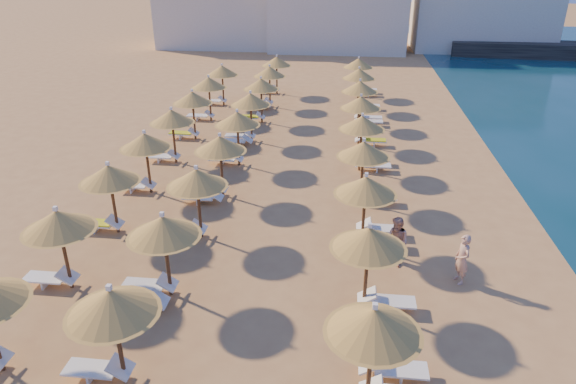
# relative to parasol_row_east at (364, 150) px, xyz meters

# --- Properties ---
(ground) EXTENTS (220.00, 220.00, 0.00)m
(ground) POSITION_rel_parasol_row_east_xyz_m (-2.56, -6.02, -2.50)
(ground) COLOR tan
(ground) RESTS_ON ground
(hotel_blocks) EXTENTS (44.97, 10.52, 8.10)m
(hotel_blocks) POSITION_rel_parasol_row_east_xyz_m (-0.06, 41.00, 1.20)
(hotel_blocks) COLOR silver
(hotel_blocks) RESTS_ON ground
(parasol_row_east) EXTENTS (2.36, 40.38, 3.05)m
(parasol_row_east) POSITION_rel_parasol_row_east_xyz_m (0.00, 0.00, 0.00)
(parasol_row_east) COLOR brown
(parasol_row_east) RESTS_ON ground
(parasol_row_west) EXTENTS (2.36, 40.38, 3.05)m
(parasol_row_west) POSITION_rel_parasol_row_east_xyz_m (-6.31, 0.00, 0.00)
(parasol_row_west) COLOR brown
(parasol_row_west) RESTS_ON ground
(parasol_row_inland) EXTENTS (2.36, 28.97, 3.05)m
(parasol_row_inland) POSITION_rel_parasol_row_east_xyz_m (-9.76, 1.90, -0.00)
(parasol_row_inland) COLOR brown
(parasol_row_inland) RESTS_ON ground
(loungers) EXTENTS (12.97, 39.56, 0.66)m
(loungers) POSITION_rel_parasol_row_east_xyz_m (-4.50, 0.27, -2.16)
(loungers) COLOR white
(loungers) RESTS_ON ground
(beachgoer_b) EXTENTS (1.13, 1.15, 1.87)m
(beachgoer_b) POSITION_rel_parasol_row_east_xyz_m (1.17, -4.96, -1.57)
(beachgoer_b) COLOR tan
(beachgoer_b) RESTS_ON ground
(beachgoer_a) EXTENTS (0.62, 0.76, 1.81)m
(beachgoer_a) POSITION_rel_parasol_row_east_xyz_m (3.27, -5.81, -1.60)
(beachgoer_a) COLOR tan
(beachgoer_a) RESTS_ON ground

